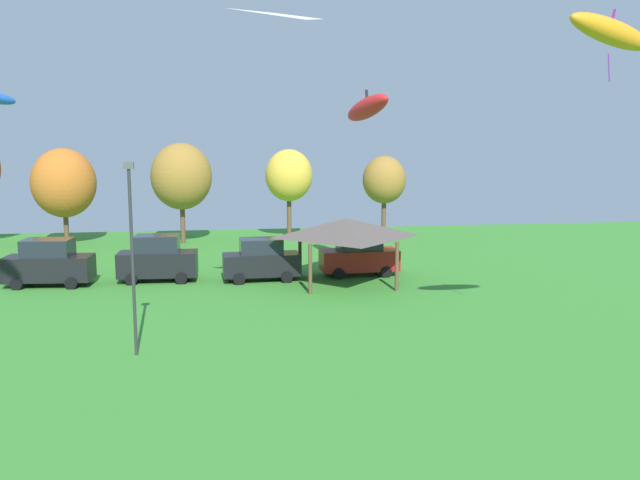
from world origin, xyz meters
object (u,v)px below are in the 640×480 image
kite_flying_2 (367,108)px  treeline_tree_4 (384,180)px  kite_flying_5 (306,51)px  treeline_tree_3 (289,176)px  light_post_1 (132,249)px  kite_flying_0 (611,32)px  park_pavilion (346,228)px  treeline_tree_2 (181,177)px  treeline_tree_1 (64,183)px  parked_car_second_from_left (158,259)px  parked_car_rightmost_in_row (359,256)px  parked_car_third_from_left (261,260)px  parked_car_leftmost (49,263)px

kite_flying_2 → treeline_tree_4: size_ratio=0.79×
kite_flying_5 → treeline_tree_3: kite_flying_5 is taller
light_post_1 → treeline_tree_3: light_post_1 is taller
kite_flying_0 → park_pavilion: bearing=112.7°
treeline_tree_2 → treeline_tree_1: bearing=176.5°
treeline_tree_1 → kite_flying_0: bearing=-51.7°
light_post_1 → treeline_tree_2: bearing=89.4°
kite_flying_0 → kite_flying_5: (-9.53, 4.67, -0.21)m
treeline_tree_1 → treeline_tree_2: treeline_tree_2 is taller
parked_car_second_from_left → parked_car_rightmost_in_row: parked_car_second_from_left is taller
parked_car_second_from_left → parked_car_rightmost_in_row: bearing=2.2°
kite_flying_5 → parked_car_third_from_left: kite_flying_5 is taller
parked_car_leftmost → treeline_tree_3: (14.57, 15.52, 3.72)m
parked_car_second_from_left → treeline_tree_4: 21.40m
kite_flying_5 → parked_car_leftmost: (-12.57, 11.56, -9.92)m
kite_flying_2 → parked_car_leftmost: kite_flying_2 is taller
parked_car_third_from_left → treeline_tree_3: (3.13, 15.80, 3.79)m
parked_car_rightmost_in_row → light_post_1: 17.42m
parked_car_leftmost → parked_car_third_from_left: 11.44m
parked_car_third_from_left → treeline_tree_2: (-5.08, 14.38, 3.88)m
kite_flying_2 → treeline_tree_2: bearing=126.5°
kite_flying_2 → parked_car_second_from_left: bearing=174.8°
parked_car_leftmost → treeline_tree_2: (6.35, 14.10, 3.80)m
kite_flying_5 → park_pavilion: 13.27m
park_pavilion → treeline_tree_3: size_ratio=0.85×
treeline_tree_2 → parked_car_rightmost_in_row: bearing=-51.7°
park_pavilion → parked_car_third_from_left: bearing=163.7°
parked_car_second_from_left → parked_car_third_from_left: bearing=-4.5°
parked_car_leftmost → light_post_1: bearing=-59.9°
treeline_tree_3 → treeline_tree_4: treeline_tree_3 is taller
treeline_tree_1 → parked_car_leftmost: bearing=-81.3°
light_post_1 → treeline_tree_4: light_post_1 is taller
kite_flying_2 → treeline_tree_1: 25.30m
park_pavilion → kite_flying_0: bearing=-67.3°
parked_car_rightmost_in_row → treeline_tree_3: bearing=98.1°
kite_flying_0 → parked_car_third_from_left: kite_flying_0 is taller
kite_flying_2 → parked_car_second_from_left: size_ratio=1.18×
kite_flying_0 → parked_car_second_from_left: kite_flying_0 is taller
kite_flying_0 → treeline_tree_2: 34.76m
park_pavilion → treeline_tree_3: 17.29m
kite_flying_0 → treeline_tree_1: size_ratio=0.53×
parked_car_second_from_left → treeline_tree_4: (16.16, 13.61, 3.38)m
kite_flying_5 → treeline_tree_1: kite_flying_5 is taller
light_post_1 → treeline_tree_1: size_ratio=0.99×
light_post_1 → treeline_tree_4: bearing=59.4°
parked_car_leftmost → treeline_tree_3: 21.61m
parked_car_third_from_left → treeline_tree_4: bearing=51.2°
kite_flying_2 → parked_car_rightmost_in_row: 8.47m
parked_car_second_from_left → treeline_tree_1: (-7.95, 14.25, 3.34)m
light_post_1 → treeline_tree_3: bearing=73.3°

